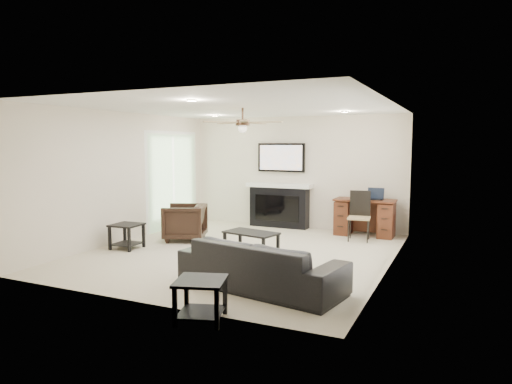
# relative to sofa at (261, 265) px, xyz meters

# --- Properties ---
(room_shell) EXTENTS (5.50, 5.54, 2.52)m
(room_shell) POSITION_rel_sofa_xyz_m (-0.96, 1.76, 1.36)
(room_shell) COLOR beige
(room_shell) RESTS_ON ground
(sofa) EXTENTS (2.31, 1.23, 0.64)m
(sofa) POSITION_rel_sofa_xyz_m (0.00, 0.00, 0.00)
(sofa) COLOR black
(sofa) RESTS_ON ground
(armchair) EXTENTS (1.01, 1.00, 0.71)m
(armchair) POSITION_rel_sofa_xyz_m (-2.60, 2.15, 0.04)
(armchair) COLOR black
(armchair) RESTS_ON ground
(coffee_table) EXTENTS (0.99, 0.68, 0.40)m
(coffee_table) POSITION_rel_sofa_xyz_m (-0.90, 1.60, -0.12)
(coffee_table) COLOR black
(coffee_table) RESTS_ON ground
(end_table_near) EXTENTS (0.65, 0.65, 0.45)m
(end_table_near) POSITION_rel_sofa_xyz_m (-0.15, -1.25, -0.09)
(end_table_near) COLOR black
(end_table_near) RESTS_ON ground
(end_table_left) EXTENTS (0.52, 0.52, 0.45)m
(end_table_left) POSITION_rel_sofa_xyz_m (-3.15, 1.10, -0.09)
(end_table_left) COLOR black
(end_table_left) RESTS_ON ground
(fireplace_unit) EXTENTS (1.52, 0.34, 1.91)m
(fireplace_unit) POSITION_rel_sofa_xyz_m (-1.45, 4.26, 0.64)
(fireplace_unit) COLOR black
(fireplace_unit) RESTS_ON ground
(desk) EXTENTS (1.22, 0.56, 0.76)m
(desk) POSITION_rel_sofa_xyz_m (0.52, 4.08, 0.06)
(desk) COLOR #442411
(desk) RESTS_ON ground
(desk_chair) EXTENTS (0.47, 0.49, 0.97)m
(desk_chair) POSITION_rel_sofa_xyz_m (0.52, 3.53, 0.17)
(desk_chair) COLOR black
(desk_chair) RESTS_ON ground
(laptop) EXTENTS (0.33, 0.24, 0.23)m
(laptop) POSITION_rel_sofa_xyz_m (0.72, 4.06, 0.56)
(laptop) COLOR black
(laptop) RESTS_ON desk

